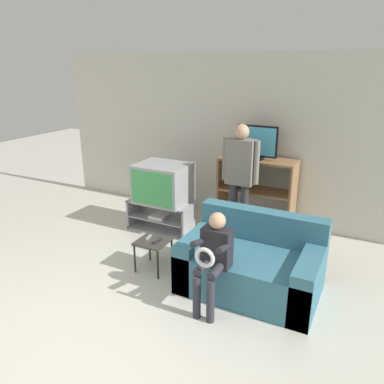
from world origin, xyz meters
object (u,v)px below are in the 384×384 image
remote_control_black (157,241)px  couch (252,265)px  person_seated_child (213,254)px  snack_table (153,245)px  media_shelf (256,193)px  remote_control_white (149,237)px  tv_stand (162,216)px  television_main (163,183)px  person_standing_adult (240,171)px  television_flat (257,143)px

remote_control_black → couch: bearing=18.8°
remote_control_black → person_seated_child: 1.00m
snack_table → remote_control_black: 0.09m
media_shelf → couch: size_ratio=0.77×
remote_control_black → remote_control_white: (-0.15, 0.04, 0.00)m
tv_stand → media_shelf: 1.49m
television_main → remote_control_black: (0.58, -1.10, -0.34)m
tv_stand → remote_control_white: (0.46, -1.04, 0.18)m
tv_stand → snack_table: size_ratio=2.54×
couch → person_seated_child: bearing=-113.4°
person_seated_child → media_shelf: bearing=96.9°
remote_control_black → couch: couch is taller
tv_stand → media_shelf: size_ratio=0.87×
person_standing_adult → couch: bearing=-62.3°
television_flat → remote_control_white: size_ratio=4.21×
media_shelf → snack_table: (-0.70, -1.81, -0.23)m
television_flat → couch: (0.52, -1.61, -1.05)m
television_main → couch: television_main is taller
tv_stand → television_main: size_ratio=1.31×
television_main → remote_control_black: 1.29m
couch → remote_control_black: bearing=-171.1°
snack_table → remote_control_black: remote_control_black is taller
remote_control_white → person_standing_adult: bearing=49.2°
television_main → media_shelf: 1.43m
tv_stand → couch: size_ratio=0.67×
tv_stand → television_main: bearing=35.9°
snack_table → person_standing_adult: bearing=64.8°
television_main → person_seated_child: person_seated_child is taller
media_shelf → person_standing_adult: (-0.09, -0.51, 0.46)m
snack_table → person_standing_adult: 1.59m
person_standing_adult → person_seated_child: bearing=-78.0°
remote_control_black → person_seated_child: size_ratio=0.14×
remote_control_black → television_main: bearing=127.8°
snack_table → remote_control_white: bearing=160.0°
television_flat → couch: bearing=-72.0°
person_seated_child → television_flat: bearing=97.6°
media_shelf → remote_control_white: size_ratio=7.93×
media_shelf → remote_control_white: media_shelf is taller
couch → television_main: bearing=151.9°
person_seated_child → remote_control_white: bearing=159.0°
television_flat → television_main: bearing=-150.1°
media_shelf → television_main: bearing=-149.5°
television_main → television_flat: (1.20, 0.69, 0.59)m
television_main → couch: size_ratio=0.51×
tv_stand → media_shelf: bearing=30.6°
television_flat → snack_table: bearing=-110.9°
television_main → tv_stand: bearing=-144.1°
remote_control_black → couch: 1.16m
person_standing_adult → media_shelf: bearing=79.8°
tv_stand → person_seated_child: (1.51, -1.45, 0.40)m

